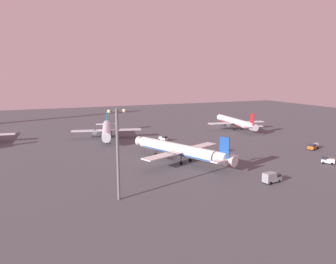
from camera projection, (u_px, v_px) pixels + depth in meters
The scene contains 9 objects.
ground_plane at pixel (187, 163), 113.25m from camera, with size 416.00×416.00×0.00m, color #4C4C51.
airplane_taxiway_distant at pixel (181, 150), 112.88m from camera, with size 33.28×42.17×11.37m.
airplane_near_gate at pixel (107, 130), 154.65m from camera, with size 32.76×41.81×10.82m.
airplane_mid_apron at pixel (236, 122), 180.07m from camera, with size 32.71×41.91×10.75m.
catering_truck at pixel (272, 177), 91.94m from camera, with size 5.93×3.15×3.05m.
fuel_truck at pixel (313, 146), 132.71m from camera, with size 6.63×4.22×2.35m.
baggage_tractor at pixel (163, 138), 149.62m from camera, with size 3.36×4.57×2.25m.
cargo_loader at pixel (328, 161), 111.37m from camera, with size 4.03×4.50×2.25m.
apron_light_central at pixel (118, 148), 77.60m from camera, with size 4.80×0.90×22.43m.
Camera 1 is at (-48.94, -98.31, 30.40)m, focal length 34.77 mm.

